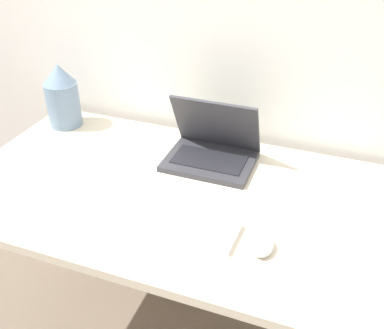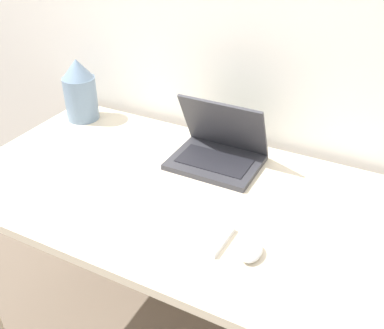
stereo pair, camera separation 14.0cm
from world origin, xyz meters
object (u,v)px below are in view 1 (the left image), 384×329
at_px(laptop, 212,148).
at_px(mouse, 263,246).
at_px(keyboard, 170,221).
at_px(vase, 62,96).

xyz_separation_m(laptop, mouse, (0.28, -0.39, -0.04)).
height_order(keyboard, vase, vase).
xyz_separation_m(laptop, vase, (-0.65, 0.06, 0.08)).
height_order(laptop, mouse, laptop).
bearing_deg(keyboard, vase, 146.07).
distance_m(keyboard, vase, 0.79).
bearing_deg(vase, laptop, -4.92).
height_order(laptop, keyboard, laptop).
relative_size(keyboard, mouse, 4.58).
height_order(laptop, vase, vase).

